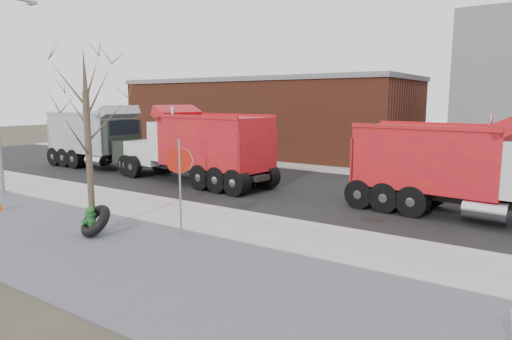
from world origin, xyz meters
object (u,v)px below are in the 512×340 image
Objects in this scene: truck_tire at (96,221)px; stop_sign at (180,171)px; fire_hydrant at (91,222)px; dump_truck_grey at (102,137)px; dump_truck_red_a at (463,166)px; dump_truck_red_b at (198,145)px.

stop_sign reaches higher than truck_tire.
dump_truck_grey is (-10.44, 8.35, 1.36)m from fire_hydrant.
truck_tire is 11.30m from dump_truck_red_a.
dump_truck_red_a is 18.57m from dump_truck_grey.
dump_truck_grey reaches higher than dump_truck_red_a.
fire_hydrant is 0.10× the size of dump_truck_red_a.
truck_tire is at bearing -37.50° from dump_truck_grey.
fire_hydrant is 0.10× the size of dump_truck_red_b.
dump_truck_red_a reaches higher than stop_sign.
dump_truck_red_b is at bearing -3.62° from dump_truck_grey.
dump_truck_grey is at bearing 157.24° from fire_hydrant.
dump_truck_red_a is (7.95, 7.93, 1.24)m from truck_tire.
dump_truck_red_a is 11.00m from dump_truck_red_b.
truck_tire reaches higher than fire_hydrant.
dump_truck_grey is at bearing 141.91° from truck_tire.
dump_truck_red_a is at bearing 44.92° from truck_tire.
dump_truck_red_b is at bearing 126.17° from fire_hydrant.
dump_truck_grey is (-18.56, 0.39, 0.07)m from dump_truck_red_a.
truck_tire is 2.78m from stop_sign.
stop_sign is (2.02, 1.28, 1.42)m from truck_tire.
dump_truck_red_b is at bearing 105.45° from stop_sign.
dump_truck_red_b is (-3.05, 7.76, 1.33)m from truck_tire.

